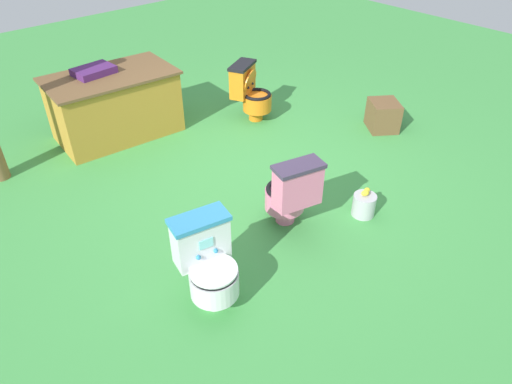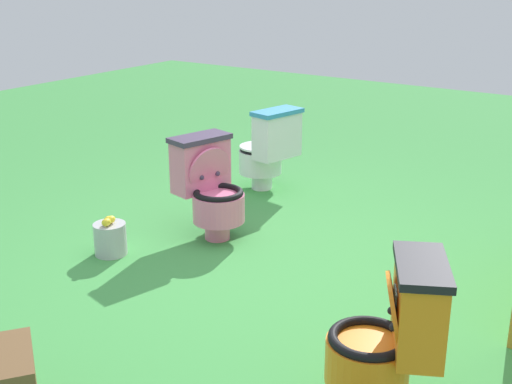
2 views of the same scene
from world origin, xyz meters
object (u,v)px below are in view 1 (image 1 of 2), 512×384
object	(u,v)px
toilet_orange	(250,92)
toilet_white	(208,263)
vendor_table	(115,105)
lemon_bucket	(364,204)
small_crate	(383,115)
toilet_pink	(291,192)

from	to	relation	value
toilet_orange	toilet_white	xyz separation A→B (m)	(-2.25, -2.10, -0.00)
vendor_table	lemon_bucket	bearing A→B (deg)	-72.14
toilet_white	small_crate	bearing A→B (deg)	-154.76
toilet_pink	toilet_orange	size ratio (longest dim) A/B	1.00
lemon_bucket	toilet_pink	bearing A→B (deg)	150.53
toilet_orange	lemon_bucket	bearing A→B (deg)	50.36
toilet_pink	vendor_table	world-z (taller)	vendor_table
toilet_pink	small_crate	world-z (taller)	toilet_pink
toilet_pink	lemon_bucket	distance (m)	0.78
toilet_white	small_crate	xyz separation A→B (m)	(3.31, 0.79, -0.19)
toilet_white	vendor_table	distance (m)	2.97
toilet_white	vendor_table	world-z (taller)	vendor_table
toilet_white	lemon_bucket	xyz separation A→B (m)	(1.73, -0.14, -0.25)
small_crate	toilet_white	bearing A→B (deg)	-166.58
toilet_pink	toilet_white	world-z (taller)	same
toilet_orange	vendor_table	world-z (taller)	vendor_table
toilet_white	vendor_table	bearing A→B (deg)	-93.00
toilet_orange	small_crate	world-z (taller)	toilet_orange
toilet_pink	toilet_white	distance (m)	1.11
vendor_table	small_crate	xyz separation A→B (m)	(2.55, -2.08, -0.21)
toilet_pink	small_crate	distance (m)	2.30
vendor_table	lemon_bucket	world-z (taller)	vendor_table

